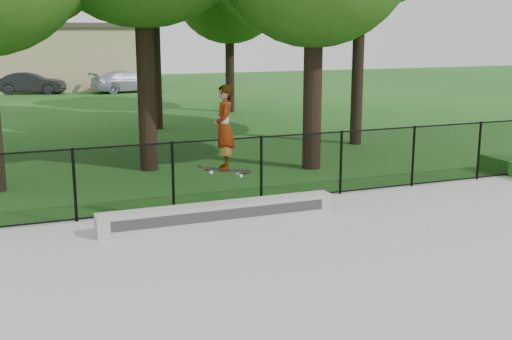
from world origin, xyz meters
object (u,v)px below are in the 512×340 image
at_px(skater_airborne, 224,129).
at_px(car_c, 127,82).
at_px(grind_ledge, 220,213).
at_px(car_b, 31,83).

bearing_deg(skater_airborne, car_c, 82.84).
bearing_deg(grind_ledge, skater_airborne, -81.09).
bearing_deg(grind_ledge, car_b, 93.68).
xyz_separation_m(grind_ledge, car_b, (-1.96, 30.40, 0.39)).
bearing_deg(skater_airborne, car_b, 93.72).
distance_m(grind_ledge, skater_airborne, 1.73).
distance_m(grind_ledge, car_b, 30.47).
relative_size(car_b, car_c, 0.87).
distance_m(car_c, skater_airborne, 29.76).
relative_size(car_c, skater_airborne, 2.37).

